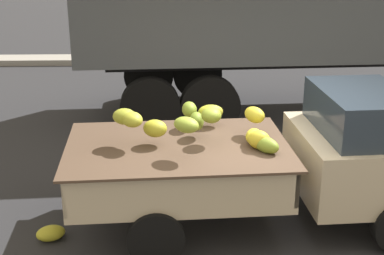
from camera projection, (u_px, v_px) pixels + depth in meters
name	position (u px, v px, depth m)	size (l,w,h in m)	color
ground	(258.00, 224.00, 6.86)	(220.00, 220.00, 0.00)	#28282B
curb_strip	(212.00, 59.00, 15.55)	(80.00, 0.80, 0.16)	gray
pickup_truck	(327.00, 155.00, 6.71)	(4.80, 2.08, 1.70)	#CCB793
fallen_banana_bunch_near_tailgate	(51.00, 233.00, 6.48)	(0.34, 0.25, 0.17)	gold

